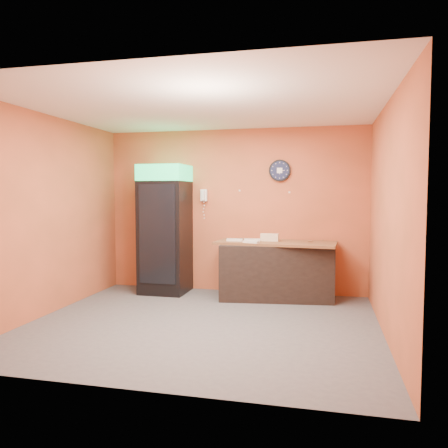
% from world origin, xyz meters
% --- Properties ---
extents(floor, '(4.50, 4.50, 0.00)m').
position_xyz_m(floor, '(0.00, 0.00, 0.00)').
color(floor, '#47474C').
rests_on(floor, ground).
extents(back_wall, '(4.50, 0.02, 2.80)m').
position_xyz_m(back_wall, '(0.00, 2.00, 1.40)').
color(back_wall, '#CE5F3A').
rests_on(back_wall, floor).
extents(left_wall, '(0.02, 4.00, 2.80)m').
position_xyz_m(left_wall, '(-2.25, 0.00, 1.40)').
color(left_wall, '#CE5F3A').
rests_on(left_wall, floor).
extents(right_wall, '(0.02, 4.00, 2.80)m').
position_xyz_m(right_wall, '(2.25, 0.00, 1.40)').
color(right_wall, '#CE5F3A').
rests_on(right_wall, floor).
extents(ceiling, '(4.50, 4.00, 0.02)m').
position_xyz_m(ceiling, '(0.00, 0.00, 2.80)').
color(ceiling, white).
rests_on(ceiling, back_wall).
extents(beverage_cooler, '(0.77, 0.78, 2.18)m').
position_xyz_m(beverage_cooler, '(-1.13, 1.60, 1.07)').
color(beverage_cooler, black).
rests_on(beverage_cooler, floor).
extents(prep_counter, '(1.86, 1.00, 0.89)m').
position_xyz_m(prep_counter, '(0.78, 1.61, 0.44)').
color(prep_counter, black).
rests_on(prep_counter, floor).
extents(wall_clock, '(0.36, 0.06, 0.36)m').
position_xyz_m(wall_clock, '(0.79, 1.97, 2.08)').
color(wall_clock, black).
rests_on(wall_clock, back_wall).
extents(wall_phone, '(0.11, 0.10, 0.20)m').
position_xyz_m(wall_phone, '(-0.53, 1.95, 1.67)').
color(wall_phone, white).
rests_on(wall_phone, back_wall).
extents(butcher_paper, '(1.96, 0.95, 0.04)m').
position_xyz_m(butcher_paper, '(0.78, 1.61, 0.91)').
color(butcher_paper, brown).
rests_on(butcher_paper, prep_counter).
extents(sub_roll_stack, '(0.29, 0.11, 0.12)m').
position_xyz_m(sub_roll_stack, '(0.67, 1.62, 0.99)').
color(sub_roll_stack, beige).
rests_on(sub_roll_stack, butcher_paper).
extents(wrapped_sandwich_left, '(0.26, 0.11, 0.04)m').
position_xyz_m(wrapped_sandwich_left, '(0.11, 1.51, 0.95)').
color(wrapped_sandwich_left, silver).
rests_on(wrapped_sandwich_left, butcher_paper).
extents(wrapped_sandwich_mid, '(0.27, 0.18, 0.04)m').
position_xyz_m(wrapped_sandwich_mid, '(0.42, 1.31, 0.95)').
color(wrapped_sandwich_mid, silver).
rests_on(wrapped_sandwich_mid, butcher_paper).
extents(wrapped_sandwich_right, '(0.28, 0.15, 0.04)m').
position_xyz_m(wrapped_sandwich_right, '(0.39, 1.57, 0.95)').
color(wrapped_sandwich_right, silver).
rests_on(wrapped_sandwich_right, butcher_paper).
extents(kitchen_tool, '(0.05, 0.05, 0.05)m').
position_xyz_m(kitchen_tool, '(0.65, 1.69, 0.95)').
color(kitchen_tool, silver).
rests_on(kitchen_tool, butcher_paper).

